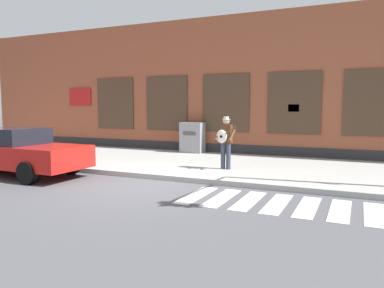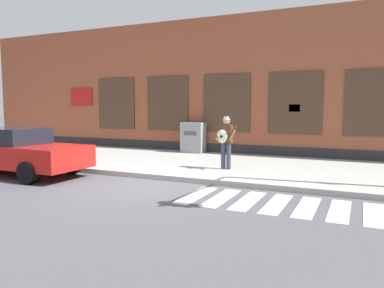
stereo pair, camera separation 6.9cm
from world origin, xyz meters
name	(u,v)px [view 1 (the left image)]	position (x,y,z in m)	size (l,w,h in m)	color
ground_plane	(146,186)	(0.00, 0.00, 0.00)	(160.00, 160.00, 0.00)	#4C4C51
sidewalk	(199,164)	(0.00, 3.77, 0.08)	(28.00, 5.90, 0.16)	#9E9E99
building_backdrop	(239,89)	(0.00, 8.71, 3.05)	(28.00, 4.06, 6.11)	brown
crosswalk	(307,207)	(4.43, -0.48, 0.01)	(5.78, 1.90, 0.01)	silver
red_car	(18,152)	(-4.55, -0.35, 0.77)	(4.63, 2.04, 1.53)	red
busker	(225,139)	(1.41, 2.65, 1.14)	(0.70, 0.53, 1.73)	#33384C
utility_box	(192,137)	(-1.40, 6.27, 0.82)	(1.01, 0.67, 1.34)	gray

